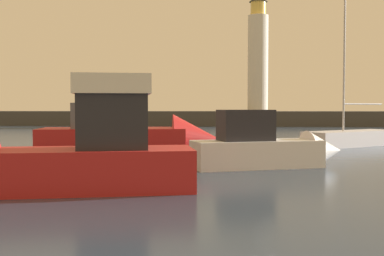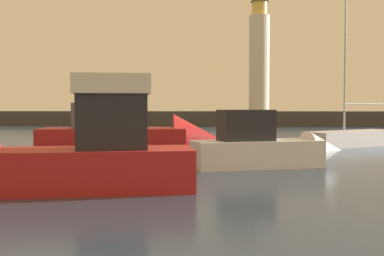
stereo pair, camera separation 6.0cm
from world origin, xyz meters
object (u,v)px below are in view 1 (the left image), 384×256
(motorboat_0, at_px, (140,138))
(motorboat_3, at_px, (273,148))
(motorboat_1, at_px, (58,156))
(sailboat_moored, at_px, (350,138))
(lighthouse, at_px, (258,56))

(motorboat_0, relative_size, motorboat_3, 1.41)
(motorboat_1, height_order, sailboat_moored, sailboat_moored)
(lighthouse, distance_m, motorboat_0, 41.60)
(motorboat_0, xyz_separation_m, motorboat_1, (-0.49, -10.15, 0.12))
(motorboat_0, bearing_deg, motorboat_1, -92.76)
(motorboat_0, bearing_deg, sailboat_moored, 28.45)
(motorboat_3, bearing_deg, motorboat_1, -138.17)
(motorboat_3, bearing_deg, motorboat_0, 147.03)
(motorboat_0, distance_m, motorboat_1, 10.17)
(lighthouse, bearing_deg, sailboat_moored, -83.88)
(motorboat_1, relative_size, motorboat_3, 1.19)
(motorboat_0, bearing_deg, lighthouse, 77.70)
(motorboat_0, xyz_separation_m, motorboat_3, (6.29, -4.08, -0.11))
(motorboat_0, relative_size, sailboat_moored, 0.91)
(sailboat_moored, bearing_deg, motorboat_1, -127.17)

